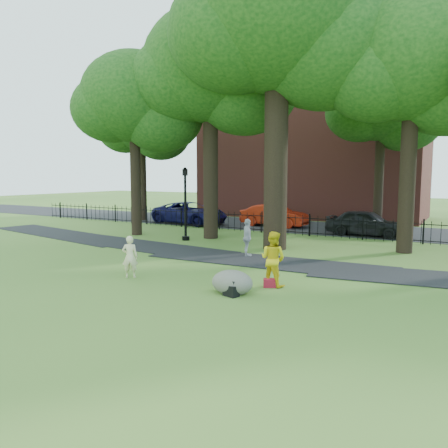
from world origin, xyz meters
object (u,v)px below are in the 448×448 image
Objects in this scene: woman at (130,257)px; man at (273,259)px; boulder at (232,281)px; big_tree at (281,27)px; lamppost at (185,205)px; red_sedan at (274,215)px.

man is at bearing 162.99° from woman.
woman is 4.00m from boulder.
big_tree reaches higher than woman.
woman is 4.90m from man.
big_tree is 12.73m from boulder.
boulder is 10.90m from lamppost.
boulder is 0.33× the size of lamppost.
lamppost is at bearing 132.23° from boulder.
woman is at bearing -179.59° from boulder.
big_tree is at bearing 103.21° from boulder.
man is 1.36× the size of boulder.
man is 16.05m from red_sedan.
lamppost is (-5.38, 0.04, -8.22)m from big_tree.
lamppost is at bearing 169.48° from red_sedan.
big_tree is 9.82m from lamppost.
man is 0.38× the size of red_sedan.
boulder is (3.98, 0.03, -0.35)m from woman.
woman is 8.74m from lamppost.
big_tree reaches higher than lamppost.
woman is at bearing 23.90° from man.
big_tree is 11.65m from man.
big_tree is 9.88× the size of woman.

